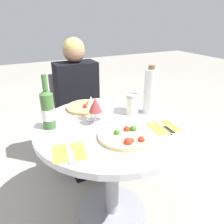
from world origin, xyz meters
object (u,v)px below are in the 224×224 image
Objects in this scene: seated_diner at (81,114)px; pizza_large at (126,135)px; chair_behind_diner at (77,119)px; wine_bottle at (48,109)px; tall_carafe at (150,91)px; dining_table at (112,146)px.

seated_diner is 0.84m from pizza_large.
wine_bottle is at bearing 61.85° from chair_behind_diner.
chair_behind_diner is 2.69× the size of wine_bottle.
tall_carafe reaches higher than pizza_large.
pizza_large reaches higher than dining_table.
chair_behind_diner is 2.85× the size of pizza_large.
seated_diner is (0.01, 0.64, -0.04)m from dining_table.
pizza_large is at bearing -143.90° from tall_carafe.
tall_carafe reaches higher than dining_table.
dining_table is 0.24m from pizza_large.
pizza_large is at bearing -41.40° from wine_bottle.
tall_carafe is (0.29, 0.21, 0.13)m from pizza_large.
seated_diner is at bearing 88.76° from dining_table.
chair_behind_diner is (0.01, 0.77, -0.15)m from dining_table.
pizza_large is (-0.02, -0.95, 0.32)m from chair_behind_diner.
seated_diner reaches higher than chair_behind_diner.
seated_diner reaches higher than dining_table.
dining_table is 0.79× the size of seated_diner.
seated_diner is (-0.00, -0.14, 0.11)m from chair_behind_diner.
tall_carafe is (0.27, -0.73, 0.46)m from chair_behind_diner.
chair_behind_diner is at bearing 61.85° from wine_bottle.
wine_bottle reaches higher than dining_table.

